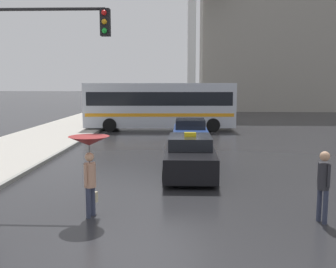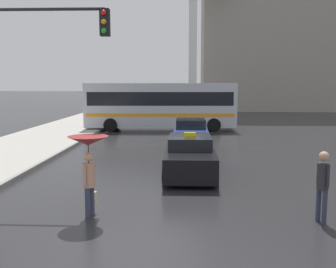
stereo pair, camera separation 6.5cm
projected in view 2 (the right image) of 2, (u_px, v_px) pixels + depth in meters
name	position (u px, v px, depth m)	size (l,w,h in m)	color
ground_plane	(130.00, 258.00, 7.74)	(300.00, 300.00, 0.00)	#262628
taxi	(190.00, 156.00, 14.76)	(1.91, 4.66, 1.60)	black
sedan_red	(191.00, 133.00, 21.62)	(1.91, 4.52, 1.43)	navy
city_bus	(161.00, 104.00, 28.49)	(10.83, 3.03, 3.40)	#B2B7C1
pedestrian_with_umbrella	(89.00, 152.00, 9.94)	(1.03, 1.03, 2.10)	#2D3347
pedestrian_man	(323.00, 181.00, 9.57)	(0.36, 0.43, 1.79)	#2D3347
traffic_light	(32.00, 59.00, 12.01)	(4.06, 0.38, 5.93)	black
monument_cross	(193.00, 19.00, 43.22)	(8.04, 0.90, 18.26)	white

